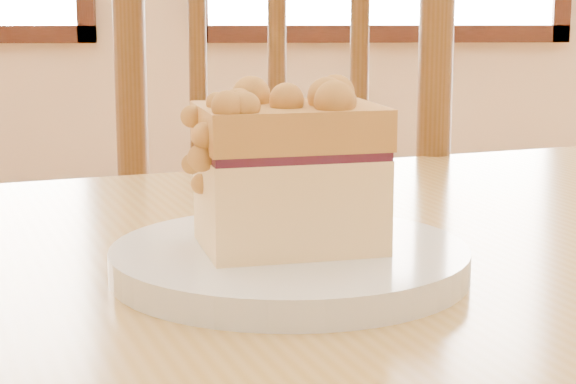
{
  "coord_description": "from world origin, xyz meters",
  "views": [
    {
      "loc": [
        -0.28,
        -0.69,
        0.93
      ],
      "look_at": [
        -0.26,
        -0.02,
        0.8
      ],
      "focal_mm": 62.0,
      "sensor_mm": 36.0,
      "label": 1
    }
  ],
  "objects_px": {
    "plate": "(289,262)",
    "cake_slice": "(288,168)",
    "cafe_table_main": "(447,378)",
    "cafe_chair_main": "(307,290)"
  },
  "relations": [
    {
      "from": "plate",
      "to": "cake_slice",
      "type": "height_order",
      "value": "cake_slice"
    },
    {
      "from": "cafe_table_main",
      "to": "plate",
      "type": "distance_m",
      "value": 0.2
    },
    {
      "from": "cafe_table_main",
      "to": "plate",
      "type": "xyz_separation_m",
      "value": [
        -0.13,
        -0.1,
        0.12
      ]
    },
    {
      "from": "cafe_table_main",
      "to": "cafe_chair_main",
      "type": "xyz_separation_m",
      "value": [
        -0.08,
        0.62,
        -0.11
      ]
    },
    {
      "from": "plate",
      "to": "cake_slice",
      "type": "relative_size",
      "value": 1.74
    },
    {
      "from": "cafe_table_main",
      "to": "cafe_chair_main",
      "type": "distance_m",
      "value": 0.63
    },
    {
      "from": "cafe_table_main",
      "to": "cake_slice",
      "type": "height_order",
      "value": "cake_slice"
    },
    {
      "from": "cake_slice",
      "to": "cafe_chair_main",
      "type": "bearing_deg",
      "value": 73.61
    },
    {
      "from": "cafe_chair_main",
      "to": "plate",
      "type": "relative_size",
      "value": 4.36
    },
    {
      "from": "plate",
      "to": "cafe_table_main",
      "type": "bearing_deg",
      "value": 37.55
    }
  ]
}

